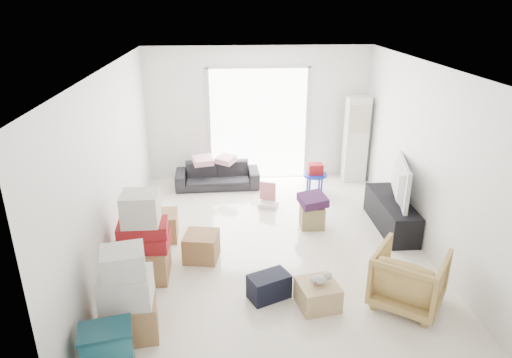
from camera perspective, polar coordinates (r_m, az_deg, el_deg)
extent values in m
cube|color=silver|center=(7.09, 2.14, -9.45)|extent=(4.50, 6.00, 0.24)
cube|color=white|center=(6.11, 2.54, 14.87)|extent=(4.50, 6.00, 0.24)
cube|color=white|center=(9.43, 0.24, 8.25)|extent=(4.50, 0.24, 2.70)
cube|color=white|center=(3.71, 7.77, -14.85)|extent=(4.50, 0.24, 2.70)
cube|color=white|center=(6.63, -18.50, 1.20)|extent=(0.24, 6.00, 2.70)
cube|color=white|center=(7.11, 21.69, 2.13)|extent=(0.24, 6.00, 2.70)
cube|color=white|center=(9.34, 0.30, 6.86)|extent=(2.00, 0.01, 2.30)
cube|color=silver|center=(9.31, -5.88, 6.69)|extent=(0.06, 0.04, 2.30)
cube|color=silver|center=(9.46, 6.40, 6.91)|extent=(0.06, 0.04, 2.30)
cube|color=silver|center=(9.11, 0.32, 13.85)|extent=(2.10, 0.04, 0.06)
cube|color=silver|center=(9.45, 12.36, 4.80)|extent=(0.45, 0.30, 1.75)
cube|color=black|center=(7.82, 16.53, -4.19)|extent=(0.45, 1.50, 0.50)
imported|color=black|center=(7.69, 16.79, -2.00)|extent=(0.92, 1.27, 0.15)
imported|color=#27272C|center=(9.12, -4.86, 0.93)|extent=(1.66, 0.52, 0.65)
cube|color=#E3A5BB|center=(8.98, -6.68, 3.13)|extent=(0.44, 0.39, 0.12)
cube|color=#E3A5BB|center=(9.01, -3.81, 3.26)|extent=(0.42, 0.40, 0.11)
imported|color=tan|center=(5.96, 18.63, -11.36)|extent=(1.08, 1.07, 0.81)
cube|color=#154C59|center=(4.96, -18.17, -18.89)|extent=(0.54, 0.43, 0.27)
cube|color=#0C333D|center=(4.86, -18.39, -17.49)|extent=(0.57, 0.45, 0.04)
cube|color=#9D7747|center=(5.49, -15.47, -16.43)|extent=(0.67, 0.58, 0.45)
cube|color=beige|center=(5.26, -15.92, -12.99)|extent=(0.57, 0.47, 0.35)
cube|color=beige|center=(5.09, -16.29, -9.98)|extent=(0.52, 0.48, 0.30)
cube|color=#9D7747|center=(6.44, -13.58, -10.04)|extent=(0.61, 0.61, 0.44)
cube|color=#A71427|center=(6.29, -13.83, -7.56)|extent=(0.67, 0.46, 0.20)
cube|color=#A71427|center=(6.20, -13.99, -6.05)|extent=(0.67, 0.46, 0.18)
cube|color=beige|center=(6.07, -14.24, -3.56)|extent=(0.46, 0.44, 0.42)
cube|color=#9D7747|center=(7.35, -12.12, -5.76)|extent=(0.61, 0.51, 0.43)
cube|color=#9D7747|center=(6.72, -6.84, -8.35)|extent=(0.54, 0.54, 0.39)
cube|color=black|center=(5.91, 1.64, -13.26)|extent=(0.58, 0.48, 0.32)
cube|color=tan|center=(7.62, 7.01, -4.63)|extent=(0.39, 0.39, 0.38)
cube|color=#3B1A43|center=(7.50, 7.09, -2.86)|extent=(0.49, 0.49, 0.14)
cylinder|color=#0E24B0|center=(8.84, 7.39, 0.54)|extent=(0.47, 0.47, 0.04)
cylinder|color=#0E24B0|center=(9.04, 7.91, -0.36)|extent=(0.04, 0.04, 0.36)
cylinder|color=#0E24B0|center=(9.00, 6.46, -0.40)|extent=(0.04, 0.04, 0.36)
cylinder|color=#0E24B0|center=(8.79, 6.72, -0.97)|extent=(0.04, 0.04, 0.36)
cylinder|color=#0E24B0|center=(8.83, 8.21, -0.92)|extent=(0.04, 0.04, 0.36)
cube|color=#A71427|center=(8.80, 7.42, 1.27)|extent=(0.28, 0.22, 0.20)
cube|color=silver|center=(8.33, 1.53, -3.19)|extent=(0.40, 0.37, 0.08)
cube|color=#D26C78|center=(8.35, 1.47, -1.51)|extent=(0.29, 0.14, 0.35)
cube|color=tan|center=(5.82, 7.71, -14.11)|extent=(0.55, 0.55, 0.31)
ellipsoid|color=#B2ADA8|center=(5.70, 7.82, -12.37)|extent=(0.21, 0.14, 0.11)
cube|color=#D12644|center=(5.70, 7.82, -12.33)|extent=(0.16, 0.14, 0.03)
sphere|color=#B2ADA8|center=(5.73, 8.98, -11.87)|extent=(0.11, 0.11, 0.11)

